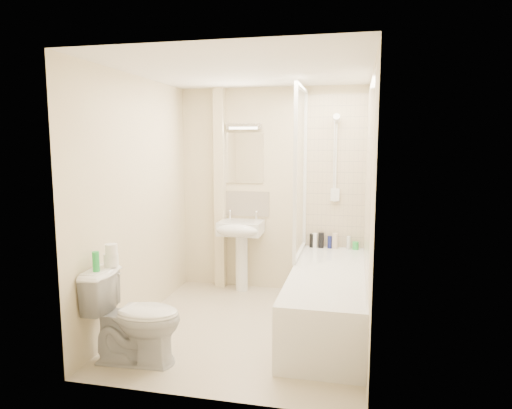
# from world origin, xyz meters

# --- Properties ---
(floor) EXTENTS (2.50, 2.50, 0.00)m
(floor) POSITION_xyz_m (0.00, 0.00, 0.00)
(floor) COLOR beige
(floor) RESTS_ON ground
(wall_back) EXTENTS (2.20, 0.02, 2.40)m
(wall_back) POSITION_xyz_m (0.00, 1.25, 1.20)
(wall_back) COLOR beige
(wall_back) RESTS_ON ground
(wall_left) EXTENTS (0.02, 2.50, 2.40)m
(wall_left) POSITION_xyz_m (-1.10, 0.00, 1.20)
(wall_left) COLOR beige
(wall_left) RESTS_ON ground
(wall_right) EXTENTS (0.02, 2.50, 2.40)m
(wall_right) POSITION_xyz_m (1.10, 0.00, 1.20)
(wall_right) COLOR beige
(wall_right) RESTS_ON ground
(ceiling) EXTENTS (2.20, 2.50, 0.02)m
(ceiling) POSITION_xyz_m (0.00, 0.00, 2.40)
(ceiling) COLOR white
(ceiling) RESTS_ON wall_back
(tile_back) EXTENTS (0.70, 0.01, 1.75)m
(tile_back) POSITION_xyz_m (0.75, 1.24, 1.42)
(tile_back) COLOR beige
(tile_back) RESTS_ON wall_back
(tile_right) EXTENTS (0.01, 2.10, 1.75)m
(tile_right) POSITION_xyz_m (1.09, 0.20, 1.42)
(tile_right) COLOR beige
(tile_right) RESTS_ON wall_right
(pipe_boxing) EXTENTS (0.12, 0.12, 2.40)m
(pipe_boxing) POSITION_xyz_m (-0.62, 1.19, 1.20)
(pipe_boxing) COLOR beige
(pipe_boxing) RESTS_ON ground
(splashback) EXTENTS (0.60, 0.02, 0.30)m
(splashback) POSITION_xyz_m (-0.33, 1.24, 1.03)
(splashback) COLOR beige
(splashback) RESTS_ON wall_back
(mirror) EXTENTS (0.46, 0.01, 0.60)m
(mirror) POSITION_xyz_m (-0.33, 1.24, 1.58)
(mirror) COLOR white
(mirror) RESTS_ON wall_back
(strip_light) EXTENTS (0.42, 0.07, 0.07)m
(strip_light) POSITION_xyz_m (-0.33, 1.22, 1.95)
(strip_light) COLOR silver
(strip_light) RESTS_ON wall_back
(bathtub) EXTENTS (0.70, 2.10, 0.55)m
(bathtub) POSITION_xyz_m (0.75, 0.20, 0.29)
(bathtub) COLOR white
(bathtub) RESTS_ON ground
(shower_screen) EXTENTS (0.04, 0.92, 1.80)m
(shower_screen) POSITION_xyz_m (0.40, 0.80, 1.45)
(shower_screen) COLOR white
(shower_screen) RESTS_ON bathtub
(shower_fixture) EXTENTS (0.10, 0.16, 0.99)m
(shower_fixture) POSITION_xyz_m (0.75, 1.19, 1.55)
(shower_fixture) COLOR white
(shower_fixture) RESTS_ON wall_back
(pedestal_sink) EXTENTS (0.50, 0.47, 0.96)m
(pedestal_sink) POSITION_xyz_m (-0.33, 1.01, 0.68)
(pedestal_sink) COLOR white
(pedestal_sink) RESTS_ON ground
(bottle_black_a) EXTENTS (0.06, 0.06, 0.16)m
(bottle_black_a) POSITION_xyz_m (0.50, 1.16, 0.63)
(bottle_black_a) COLOR black
(bottle_black_a) RESTS_ON bathtub
(bottle_white_a) EXTENTS (0.06, 0.06, 0.17)m
(bottle_white_a) POSITION_xyz_m (0.53, 1.16, 0.63)
(bottle_white_a) COLOR white
(bottle_white_a) RESTS_ON bathtub
(bottle_black_b) EXTENTS (0.07, 0.07, 0.18)m
(bottle_black_b) POSITION_xyz_m (0.60, 1.16, 0.64)
(bottle_black_b) COLOR black
(bottle_black_b) RESTS_ON bathtub
(bottle_blue) EXTENTS (0.05, 0.05, 0.14)m
(bottle_blue) POSITION_xyz_m (0.70, 1.16, 0.62)
(bottle_blue) COLOR navy
(bottle_blue) RESTS_ON bathtub
(bottle_cream) EXTENTS (0.07, 0.07, 0.18)m
(bottle_cream) POSITION_xyz_m (0.76, 1.16, 0.64)
(bottle_cream) COLOR beige
(bottle_cream) RESTS_ON bathtub
(bottle_white_b) EXTENTS (0.05, 0.05, 0.15)m
(bottle_white_b) POSITION_xyz_m (0.92, 1.16, 0.62)
(bottle_white_b) COLOR silver
(bottle_white_b) RESTS_ON bathtub
(bottle_green) EXTENTS (0.07, 0.07, 0.09)m
(bottle_green) POSITION_xyz_m (1.00, 1.16, 0.59)
(bottle_green) COLOR green
(bottle_green) RESTS_ON bathtub
(toilet) EXTENTS (0.49, 0.78, 0.76)m
(toilet) POSITION_xyz_m (-0.72, -0.85, 0.38)
(toilet) COLOR white
(toilet) RESTS_ON ground
(toilet_roll_lower) EXTENTS (0.12, 0.12, 0.10)m
(toilet_roll_lower) POSITION_xyz_m (-0.96, -0.76, 0.81)
(toilet_roll_lower) COLOR white
(toilet_roll_lower) RESTS_ON toilet
(toilet_roll_upper) EXTENTS (0.10, 0.10, 0.09)m
(toilet_roll_upper) POSITION_xyz_m (-0.94, -0.79, 0.91)
(toilet_roll_upper) COLOR white
(toilet_roll_upper) RESTS_ON toilet_roll_lower
(green_bottle) EXTENTS (0.05, 0.05, 0.16)m
(green_bottle) POSITION_xyz_m (-1.00, -0.93, 0.84)
(green_bottle) COLOR green
(green_bottle) RESTS_ON toilet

